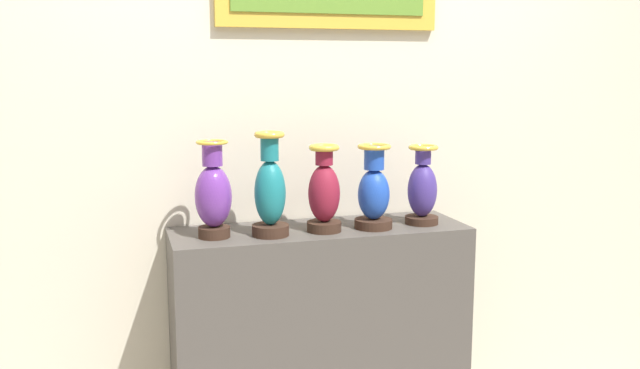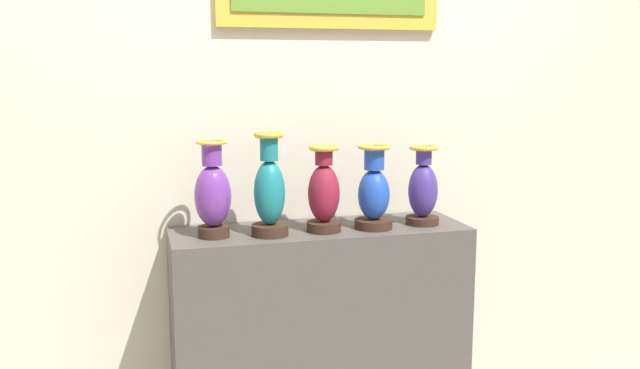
{
  "view_description": "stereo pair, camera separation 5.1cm",
  "coord_description": "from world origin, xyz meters",
  "px_view_note": "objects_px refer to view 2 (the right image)",
  "views": [
    {
      "loc": [
        -0.77,
        -2.6,
        1.59
      ],
      "look_at": [
        0.0,
        0.0,
        1.14
      ],
      "focal_mm": 38.51,
      "sensor_mm": 36.0,
      "label": 1
    },
    {
      "loc": [
        -0.72,
        -2.61,
        1.59
      ],
      "look_at": [
        0.0,
        0.0,
        1.14
      ],
      "focal_mm": 38.51,
      "sensor_mm": 36.0,
      "label": 2
    }
  ],
  "objects_px": {
    "vase_violet": "(213,195)",
    "vase_sapphire": "(374,192)",
    "vase_burgundy": "(325,193)",
    "vase_indigo": "(423,190)",
    "vase_teal": "(270,192)"
  },
  "relations": [
    {
      "from": "vase_violet",
      "to": "vase_indigo",
      "type": "bearing_deg",
      "value": -0.44
    },
    {
      "from": "vase_indigo",
      "to": "vase_burgundy",
      "type": "bearing_deg",
      "value": -177.92
    },
    {
      "from": "vase_violet",
      "to": "vase_sapphire",
      "type": "distance_m",
      "value": 0.64
    },
    {
      "from": "vase_teal",
      "to": "vase_sapphire",
      "type": "bearing_deg",
      "value": 0.94
    },
    {
      "from": "vase_teal",
      "to": "vase_indigo",
      "type": "height_order",
      "value": "vase_teal"
    },
    {
      "from": "vase_burgundy",
      "to": "vase_indigo",
      "type": "xyz_separation_m",
      "value": [
        0.42,
        0.02,
        -0.01
      ]
    },
    {
      "from": "vase_burgundy",
      "to": "vase_violet",
      "type": "bearing_deg",
      "value": 177.12
    },
    {
      "from": "vase_violet",
      "to": "vase_teal",
      "type": "xyz_separation_m",
      "value": [
        0.21,
        -0.03,
        0.01
      ]
    },
    {
      "from": "vase_teal",
      "to": "vase_indigo",
      "type": "xyz_separation_m",
      "value": [
        0.65,
        0.03,
        -0.03
      ]
    },
    {
      "from": "vase_burgundy",
      "to": "vase_sapphire",
      "type": "height_order",
      "value": "vase_burgundy"
    },
    {
      "from": "vase_sapphire",
      "to": "vase_violet",
      "type": "bearing_deg",
      "value": 177.72
    },
    {
      "from": "vase_teal",
      "to": "vase_burgundy",
      "type": "bearing_deg",
      "value": 2.7
    },
    {
      "from": "vase_teal",
      "to": "vase_burgundy",
      "type": "height_order",
      "value": "vase_teal"
    },
    {
      "from": "vase_teal",
      "to": "vase_indigo",
      "type": "bearing_deg",
      "value": 2.29
    },
    {
      "from": "vase_burgundy",
      "to": "vase_sapphire",
      "type": "relative_size",
      "value": 1.01
    }
  ]
}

